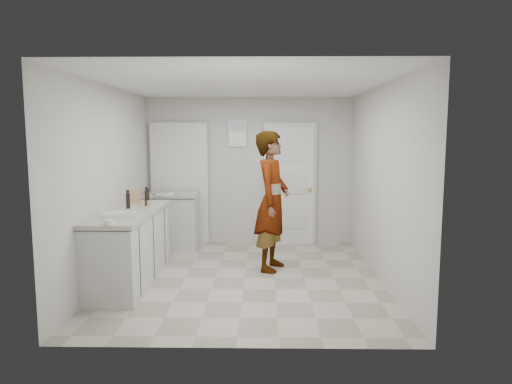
{
  "coord_description": "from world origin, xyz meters",
  "views": [
    {
      "loc": [
        0.24,
        -5.81,
        1.86
      ],
      "look_at": [
        0.14,
        0.4,
        1.09
      ],
      "focal_mm": 32.0,
      "sensor_mm": 36.0,
      "label": 1
    }
  ],
  "objects_px": {
    "cake_mix_box": "(137,196)",
    "baking_dish": "(120,215)",
    "person": "(272,201)",
    "oil_cruet_a": "(147,196)",
    "oil_cruet_b": "(128,199)",
    "spice_jar": "(149,203)",
    "egg_bowl": "(109,222)"
  },
  "relations": [
    {
      "from": "person",
      "to": "oil_cruet_b",
      "type": "distance_m",
      "value": 1.92
    },
    {
      "from": "spice_jar",
      "to": "oil_cruet_b",
      "type": "relative_size",
      "value": 0.29
    },
    {
      "from": "person",
      "to": "oil_cruet_a",
      "type": "height_order",
      "value": "person"
    },
    {
      "from": "oil_cruet_a",
      "to": "spice_jar",
      "type": "bearing_deg",
      "value": -56.81
    },
    {
      "from": "cake_mix_box",
      "to": "spice_jar",
      "type": "relative_size",
      "value": 2.81
    },
    {
      "from": "oil_cruet_a",
      "to": "baking_dish",
      "type": "xyz_separation_m",
      "value": [
        -0.08,
        -0.95,
        -0.09
      ]
    },
    {
      "from": "oil_cruet_b",
      "to": "spice_jar",
      "type": "bearing_deg",
      "value": 47.17
    },
    {
      "from": "spice_jar",
      "to": "baking_dish",
      "type": "height_order",
      "value": "spice_jar"
    },
    {
      "from": "cake_mix_box",
      "to": "oil_cruet_b",
      "type": "relative_size",
      "value": 0.81
    },
    {
      "from": "spice_jar",
      "to": "oil_cruet_a",
      "type": "height_order",
      "value": "oil_cruet_a"
    },
    {
      "from": "oil_cruet_a",
      "to": "egg_bowl",
      "type": "distance_m",
      "value": 1.34
    },
    {
      "from": "cake_mix_box",
      "to": "spice_jar",
      "type": "distance_m",
      "value": 0.35
    },
    {
      "from": "spice_jar",
      "to": "oil_cruet_a",
      "type": "xyz_separation_m",
      "value": [
        -0.03,
        0.04,
        0.09
      ]
    },
    {
      "from": "cake_mix_box",
      "to": "oil_cruet_a",
      "type": "height_order",
      "value": "oil_cruet_a"
    },
    {
      "from": "cake_mix_box",
      "to": "egg_bowl",
      "type": "xyz_separation_m",
      "value": [
        0.14,
        -1.55,
        -0.08
      ]
    },
    {
      "from": "oil_cruet_a",
      "to": "egg_bowl",
      "type": "height_order",
      "value": "oil_cruet_a"
    },
    {
      "from": "cake_mix_box",
      "to": "oil_cruet_b",
      "type": "height_order",
      "value": "oil_cruet_b"
    },
    {
      "from": "cake_mix_box",
      "to": "baking_dish",
      "type": "distance_m",
      "value": 1.18
    },
    {
      "from": "oil_cruet_b",
      "to": "baking_dish",
      "type": "xyz_separation_m",
      "value": [
        0.1,
        -0.68,
        -0.09
      ]
    },
    {
      "from": "person",
      "to": "baking_dish",
      "type": "bearing_deg",
      "value": 138.06
    },
    {
      "from": "spice_jar",
      "to": "baking_dish",
      "type": "distance_m",
      "value": 0.91
    },
    {
      "from": "person",
      "to": "spice_jar",
      "type": "xyz_separation_m",
      "value": [
        -1.66,
        -0.21,
        -0.0
      ]
    },
    {
      "from": "oil_cruet_a",
      "to": "baking_dish",
      "type": "bearing_deg",
      "value": -94.61
    },
    {
      "from": "oil_cruet_b",
      "to": "person",
      "type": "bearing_deg",
      "value": 13.1
    },
    {
      "from": "oil_cruet_a",
      "to": "cake_mix_box",
      "type": "bearing_deg",
      "value": 132.74
    },
    {
      "from": "cake_mix_box",
      "to": "oil_cruet_a",
      "type": "relative_size",
      "value": 0.77
    },
    {
      "from": "oil_cruet_a",
      "to": "egg_bowl",
      "type": "relative_size",
      "value": 2.18
    },
    {
      "from": "cake_mix_box",
      "to": "spice_jar",
      "type": "xyz_separation_m",
      "value": [
        0.23,
        -0.26,
        -0.06
      ]
    },
    {
      "from": "person",
      "to": "oil_cruet_a",
      "type": "bearing_deg",
      "value": 111.44
    },
    {
      "from": "cake_mix_box",
      "to": "baking_dish",
      "type": "bearing_deg",
      "value": -105.13
    },
    {
      "from": "cake_mix_box",
      "to": "person",
      "type": "bearing_deg",
      "value": -22.83
    },
    {
      "from": "cake_mix_box",
      "to": "oil_cruet_b",
      "type": "bearing_deg",
      "value": -108.59
    }
  ]
}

